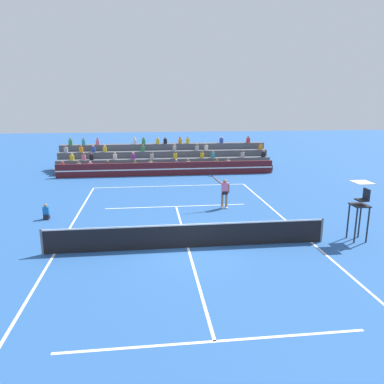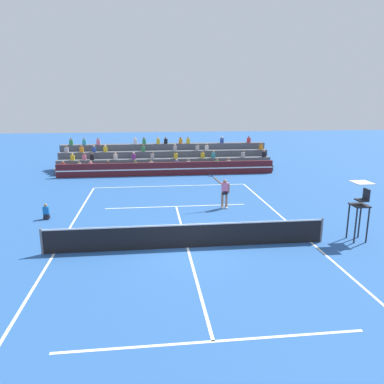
{
  "view_description": "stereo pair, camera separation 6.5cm",
  "coord_description": "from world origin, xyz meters",
  "px_view_note": "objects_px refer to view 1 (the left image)",
  "views": [
    {
      "loc": [
        -1.61,
        -14.83,
        6.11
      ],
      "look_at": [
        0.83,
        5.43,
        1.1
      ],
      "focal_mm": 35.0,
      "sensor_mm": 36.0,
      "label": 1
    },
    {
      "loc": [
        -1.54,
        -14.83,
        6.11
      ],
      "look_at": [
        0.83,
        5.43,
        1.1
      ],
      "focal_mm": 35.0,
      "sensor_mm": 36.0,
      "label": 2
    }
  ],
  "objects_px": {
    "umpire_chair": "(361,203)",
    "ball_kid_courtside": "(46,213)",
    "tennis_player": "(224,192)",
    "tennis_ball": "(223,194)"
  },
  "relations": [
    {
      "from": "tennis_ball",
      "to": "umpire_chair",
      "type": "bearing_deg",
      "value": -63.91
    },
    {
      "from": "tennis_player",
      "to": "tennis_ball",
      "type": "distance_m",
      "value": 3.29
    },
    {
      "from": "umpire_chair",
      "to": "tennis_player",
      "type": "bearing_deg",
      "value": 130.72
    },
    {
      "from": "umpire_chair",
      "to": "ball_kid_courtside",
      "type": "distance_m",
      "value": 15.48
    },
    {
      "from": "ball_kid_courtside",
      "to": "umpire_chair",
      "type": "bearing_deg",
      "value": -18.21
    },
    {
      "from": "tennis_ball",
      "to": "ball_kid_courtside",
      "type": "bearing_deg",
      "value": -158.91
    },
    {
      "from": "ball_kid_courtside",
      "to": "tennis_ball",
      "type": "relative_size",
      "value": 12.43
    },
    {
      "from": "tennis_player",
      "to": "tennis_ball",
      "type": "xyz_separation_m",
      "value": [
        0.61,
        3.09,
        -0.94
      ]
    },
    {
      "from": "ball_kid_courtside",
      "to": "tennis_player",
      "type": "xyz_separation_m",
      "value": [
        9.72,
        0.9,
        0.65
      ]
    },
    {
      "from": "tennis_player",
      "to": "ball_kid_courtside",
      "type": "bearing_deg",
      "value": -174.72
    }
  ]
}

